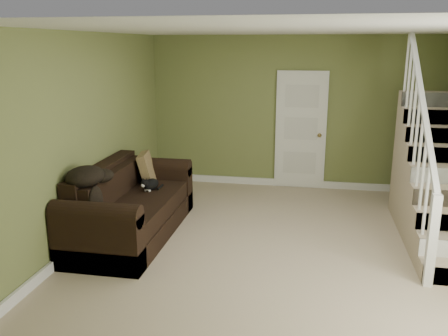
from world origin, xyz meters
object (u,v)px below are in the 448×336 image
at_px(sofa, 129,209).
at_px(side_table, 145,188).
at_px(banana, 131,211).
at_px(cat, 150,185).

height_order(sofa, side_table, sofa).
relative_size(sofa, banana, 12.20).
bearing_deg(banana, sofa, 104.55).
height_order(side_table, banana, side_table).
bearing_deg(banana, cat, 84.42).
height_order(cat, banana, cat).
height_order(side_table, cat, side_table).
distance_m(cat, banana, 0.92).
relative_size(side_table, cat, 1.74).
height_order(sofa, banana, sofa).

